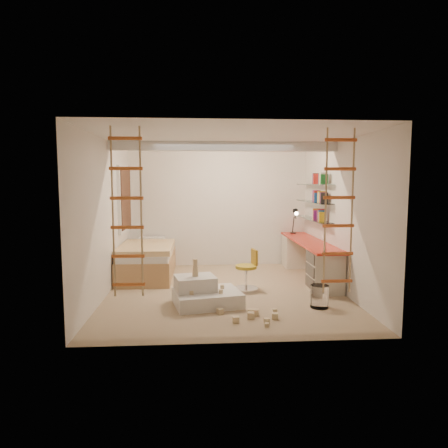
{
  "coord_description": "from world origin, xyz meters",
  "views": [
    {
      "loc": [
        -0.47,
        -6.78,
        1.9
      ],
      "look_at": [
        0.0,
        0.3,
        1.15
      ],
      "focal_mm": 32.0,
      "sensor_mm": 36.0,
      "label": 1
    }
  ],
  "objects": [
    {
      "name": "swivel_chair",
      "position": [
        0.39,
        0.05,
        0.27
      ],
      "size": [
        0.5,
        0.5,
        0.72
      ],
      "color": "#B29722",
      "rests_on": "floor"
    },
    {
      "name": "toy_blocks",
      "position": [
        0.03,
        -1.15,
        0.2
      ],
      "size": [
        1.28,
        1.18,
        0.71
      ],
      "color": "#CCB284",
      "rests_on": "floor"
    },
    {
      "name": "rope_ladder_right",
      "position": [
        1.35,
        -1.75,
        1.52
      ],
      "size": [
        0.41,
        0.04,
        2.13
      ],
      "primitive_type": null,
      "color": "#C94922",
      "rests_on": "ceiling"
    },
    {
      "name": "books",
      "position": [
        1.87,
        1.13,
        1.63
      ],
      "size": [
        0.14,
        0.7,
        0.92
      ],
      "color": "yellow",
      "rests_on": "shelves"
    },
    {
      "name": "play_platform",
      "position": [
        -0.38,
        -0.73,
        0.17
      ],
      "size": [
        1.13,
        0.96,
        0.44
      ],
      "color": "silver",
      "rests_on": "floor"
    },
    {
      "name": "rope_ladder_left",
      "position": [
        -1.35,
        -1.75,
        1.52
      ],
      "size": [
        0.41,
        0.04,
        2.13
      ],
      "primitive_type": null,
      "color": "#C75622",
      "rests_on": "ceiling"
    },
    {
      "name": "waste_bin",
      "position": [
        1.37,
        -1.0,
        0.17
      ],
      "size": [
        0.28,
        0.28,
        0.34
      ],
      "primitive_type": "cylinder",
      "color": "white",
      "rests_on": "floor"
    },
    {
      "name": "bed",
      "position": [
        -1.48,
        1.23,
        0.33
      ],
      "size": [
        1.02,
        2.0,
        0.69
      ],
      "color": "#AD7F51",
      "rests_on": "floor"
    },
    {
      "name": "window_frame",
      "position": [
        -1.97,
        1.5,
        1.55
      ],
      "size": [
        0.06,
        1.15,
        1.35
      ],
      "primitive_type": "cube",
      "color": "white",
      "rests_on": "wall_left"
    },
    {
      "name": "task_lamp",
      "position": [
        1.67,
        1.82,
        1.14
      ],
      "size": [
        0.14,
        0.36,
        0.57
      ],
      "color": "black",
      "rests_on": "desk"
    },
    {
      "name": "floor",
      "position": [
        0.0,
        0.0,
        0.0
      ],
      "size": [
        4.5,
        4.5,
        0.0
      ],
      "primitive_type": "plane",
      "color": "tan",
      "rests_on": "ground"
    },
    {
      "name": "desk",
      "position": [
        1.72,
        0.86,
        0.4
      ],
      "size": [
        0.56,
        2.8,
        0.75
      ],
      "color": "red",
      "rests_on": "floor"
    },
    {
      "name": "shelves",
      "position": [
        1.87,
        1.13,
        1.5
      ],
      "size": [
        0.25,
        1.8,
        0.71
      ],
      "color": "white",
      "rests_on": "wall_right"
    },
    {
      "name": "ceiling_beam",
      "position": [
        0.0,
        0.3,
        2.52
      ],
      "size": [
        4.0,
        0.18,
        0.16
      ],
      "primitive_type": "cube",
      "color": "white",
      "rests_on": "ceiling"
    },
    {
      "name": "window_blind",
      "position": [
        -1.93,
        1.5,
        1.55
      ],
      "size": [
        0.02,
        1.0,
        1.2
      ],
      "primitive_type": "cube",
      "color": "#4C2D1E",
      "rests_on": "window_frame"
    }
  ]
}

